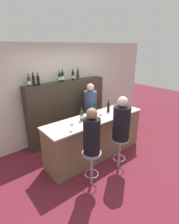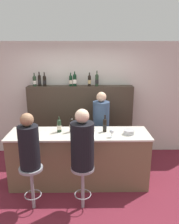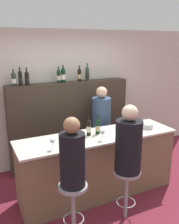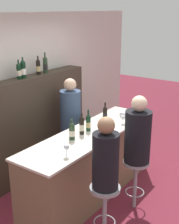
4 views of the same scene
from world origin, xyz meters
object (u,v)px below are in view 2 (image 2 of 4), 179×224
wine_glass_0 (31,131)px  bartender (101,132)px  wine_bottle_counter_1 (71,125)px  bar_stool_right (83,176)px  guest_seated_right (82,143)px  wine_bottle_counter_3 (105,125)px  metal_bowl (129,132)px  wine_bottle_backbar_4 (75,80)px  wine_bottle_backbar_5 (89,80)px  wine_bottle_backbar_1 (39,80)px  bar_stool_left (32,177)px  wine_bottle_counter_0 (59,126)px  wine_bottle_backbar_6 (97,80)px  wine_bottle_backbar_0 (35,81)px  guest_seated_left (29,144)px  wine_bottle_counter_2 (80,125)px  wine_bottle_backbar_2 (45,81)px  wine_glass_2 (112,132)px  wine_bottle_backbar_3 (71,81)px  wine_glass_1 (76,131)px

wine_glass_0 → bartender: 1.57m
wine_bottle_counter_1 → bartender: 0.95m
bar_stool_right → guest_seated_right: (0.00, 0.00, 0.55)m
wine_bottle_counter_3 → metal_bowl: size_ratio=1.69×
wine_bottle_backbar_4 → wine_bottle_backbar_5: wine_bottle_backbar_4 is taller
wine_bottle_backbar_1 → bar_stool_left: (0.19, -1.85, -1.22)m
wine_glass_0 → guest_seated_right: (0.86, -0.49, -0.00)m
wine_bottle_backbar_1 → guest_seated_right: (0.96, -1.85, -0.67)m
wine_bottle_counter_0 → wine_bottle_backbar_6: 1.48m
wine_bottle_counter_1 → wine_bottle_backbar_0: wine_bottle_backbar_0 is taller
guest_seated_left → guest_seated_right: (0.78, -0.00, 0.02)m
wine_bottle_counter_2 → wine_bottle_backbar_2: size_ratio=1.04×
wine_bottle_backbar_2 → bartender: size_ratio=0.19×
wine_bottle_backbar_2 → wine_bottle_backbar_6: 1.15m
wine_bottle_counter_1 → guest_seated_left: guest_seated_left is taller
wine_bottle_backbar_1 → wine_glass_0: (0.10, -1.36, -0.67)m
wine_bottle_backbar_1 → guest_seated_left: size_ratio=0.37×
wine_bottle_backbar_4 → wine_glass_2: (0.68, -1.36, -0.69)m
wine_bottle_counter_3 → wine_bottle_backbar_0: 1.94m
wine_bottle_backbar_5 → guest_seated_left: 2.17m
wine_bottle_backbar_6 → wine_glass_0: wine_bottle_backbar_6 is taller
wine_glass_2 → bartender: size_ratio=0.09×
wine_bottle_backbar_6 → wine_bottle_counter_0: bearing=-123.1°
wine_bottle_backbar_1 → bartender: (1.33, -0.45, -1.04)m
bar_stool_right → wine_bottle_backbar_5: bearing=86.0°
wine_bottle_counter_1 → wine_bottle_counter_3: wine_bottle_counter_3 is taller
wine_bottle_counter_3 → wine_bottle_backbar_2: wine_bottle_backbar_2 is taller
wine_bottle_counter_0 → wine_bottle_backbar_1: wine_bottle_backbar_1 is taller
bar_stool_right → bartender: size_ratio=0.45×
wine_bottle_counter_2 → wine_bottle_backbar_1: size_ratio=1.01×
metal_bowl → bar_stool_right: 1.12m
wine_bottle_backbar_4 → wine_bottle_counter_0: bearing=-101.9°
wine_bottle_counter_3 → wine_bottle_backbar_6: bearing=95.0°
wine_bottle_counter_2 → guest_seated_right: bearing=-86.0°
wine_bottle_backbar_0 → wine_bottle_backbar_2: (0.22, -0.00, 0.00)m
wine_bottle_backbar_1 → wine_glass_2: size_ratio=2.27×
wine_bottle_backbar_3 → guest_seated_left: bearing=-105.0°
wine_bottle_backbar_6 → guest_seated_left: 2.25m
wine_bottle_backbar_6 → bar_stool_right: 2.24m
wine_bottle_backbar_3 → wine_glass_1: wine_bottle_backbar_3 is taller
wine_bottle_counter_0 → wine_bottle_backbar_2: wine_bottle_backbar_2 is taller
wine_glass_1 → metal_bowl: size_ratio=0.87×
wine_glass_2 → bartender: bartender is taller
wine_bottle_counter_0 → wine_bottle_backbar_0: size_ratio=0.99×
wine_bottle_backbar_1 → wine_bottle_backbar_2: size_ratio=1.03×
wine_bottle_backbar_4 → wine_bottle_backbar_6: 0.49m
wine_bottle_counter_3 → metal_bowl: wine_bottle_counter_3 is taller
guest_seated_left → bar_stool_right: (0.78, -0.00, -0.53)m
wine_bottle_backbar_6 → guest_seated_right: (-0.29, -1.85, -0.67)m
wine_bottle_backbar_0 → guest_seated_right: bearing=-59.9°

